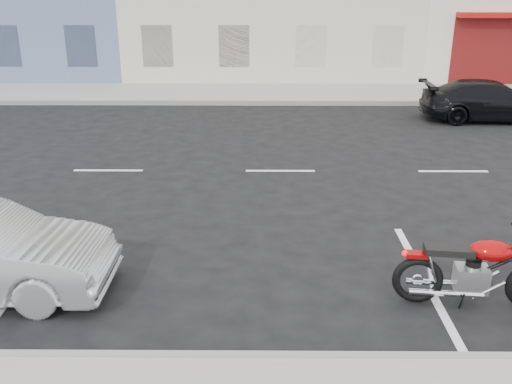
% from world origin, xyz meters
% --- Properties ---
extents(ground, '(120.00, 120.00, 0.00)m').
position_xyz_m(ground, '(0.00, 0.00, 0.00)').
color(ground, black).
rests_on(ground, ground).
extents(sidewalk_far, '(80.00, 3.40, 0.15)m').
position_xyz_m(sidewalk_far, '(-5.00, 8.70, 0.07)').
color(sidewalk_far, gray).
rests_on(sidewalk_far, ground).
extents(curb_near, '(80.00, 0.12, 0.16)m').
position_xyz_m(curb_near, '(-5.00, -7.00, 0.08)').
color(curb_near, gray).
rests_on(curb_near, ground).
extents(curb_far, '(80.00, 0.12, 0.16)m').
position_xyz_m(curb_far, '(-5.00, 7.00, 0.08)').
color(curb_far, gray).
rests_on(curb_far, ground).
extents(car_far, '(4.24, 1.80, 1.22)m').
position_xyz_m(car_far, '(4.63, 4.93, 0.61)').
color(car_far, black).
rests_on(car_far, ground).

